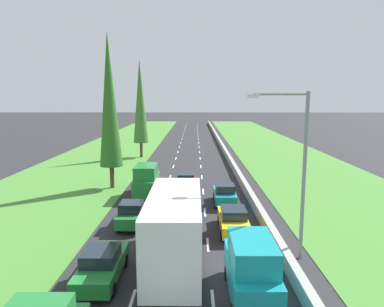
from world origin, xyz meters
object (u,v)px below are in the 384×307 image
(teal_hatchback_centre_lane, at_px, (179,200))
(poplar_tree_second, at_px, (109,100))
(street_light_mast, at_px, (298,164))
(yellow_sedan_right_lane, at_px, (233,220))
(green_sedan_left_lane, at_px, (102,265))
(green_hatchback_left_lane, at_px, (132,214))
(green_van_left_lane_fourth, at_px, (146,180))
(white_box_truck_centre_lane, at_px, (176,229))
(teal_hatchback_right_lane, at_px, (225,194))
(teal_van_right_lane, at_px, (251,269))
(red_hatchback_centre_lane, at_px, (186,182))
(poplar_tree_third, at_px, (140,102))

(teal_hatchback_centre_lane, bearing_deg, poplar_tree_second, 134.95)
(street_light_mast, bearing_deg, yellow_sedan_right_lane, 127.86)
(green_sedan_left_lane, bearing_deg, green_hatchback_left_lane, 88.84)
(teal_hatchback_centre_lane, distance_m, yellow_sedan_right_lane, 5.76)
(green_van_left_lane_fourth, distance_m, yellow_sedan_right_lane, 10.91)
(white_box_truck_centre_lane, bearing_deg, yellow_sedan_right_lane, 56.24)
(teal_hatchback_right_lane, distance_m, street_light_mast, 11.17)
(green_hatchback_left_lane, distance_m, teal_hatchback_right_lane, 8.36)
(poplar_tree_second, bearing_deg, teal_hatchback_right_lane, -26.08)
(green_sedan_left_lane, bearing_deg, green_van_left_lane_fourth, 89.49)
(teal_van_right_lane, xyz_separation_m, street_light_mast, (2.99, 4.01, 3.83))
(green_sedan_left_lane, relative_size, yellow_sedan_right_lane, 1.00)
(green_hatchback_left_lane, xyz_separation_m, poplar_tree_second, (-3.72, 10.08, 7.57))
(yellow_sedan_right_lane, bearing_deg, red_hatchback_centre_lane, 108.07)
(green_hatchback_left_lane, bearing_deg, yellow_sedan_right_lane, -9.35)
(green_hatchback_left_lane, height_order, street_light_mast, street_light_mast)
(green_hatchback_left_lane, distance_m, poplar_tree_third, 29.05)
(white_box_truck_centre_lane, xyz_separation_m, green_van_left_lane_fourth, (-3.33, 13.69, -0.78))
(poplar_tree_second, bearing_deg, green_hatchback_left_lane, -69.74)
(teal_hatchback_centre_lane, relative_size, poplar_tree_second, 0.26)
(poplar_tree_third, bearing_deg, red_hatchback_centre_lane, -69.53)
(teal_van_right_lane, distance_m, red_hatchback_centre_lane, 18.22)
(red_hatchback_centre_lane, height_order, green_van_left_lane_fourth, green_van_left_lane_fourth)
(teal_hatchback_centre_lane, xyz_separation_m, green_hatchback_left_lane, (-3.06, -3.29, 0.00))
(green_sedan_left_lane, relative_size, red_hatchback_centre_lane, 1.15)
(teal_hatchback_centre_lane, bearing_deg, green_hatchback_left_lane, -132.99)
(yellow_sedan_right_lane, relative_size, poplar_tree_third, 0.32)
(teal_hatchback_right_lane, bearing_deg, green_hatchback_left_lane, -143.54)
(yellow_sedan_right_lane, xyz_separation_m, poplar_tree_second, (-10.50, 11.20, 7.60))
(teal_van_right_lane, xyz_separation_m, green_sedan_left_lane, (-6.85, 1.51, -0.59))
(red_hatchback_centre_lane, distance_m, teal_hatchback_right_lane, 5.23)
(teal_van_right_lane, xyz_separation_m, red_hatchback_centre_lane, (-3.24, 17.93, -0.56))
(green_van_left_lane_fourth, bearing_deg, green_hatchback_left_lane, -89.87)
(red_hatchback_centre_lane, xyz_separation_m, poplar_tree_third, (-7.03, 18.84, 7.27))
(teal_van_right_lane, height_order, green_van_left_lane_fourth, same)
(poplar_tree_third, bearing_deg, teal_hatchback_right_lane, -65.82)
(white_box_truck_centre_lane, distance_m, street_light_mast, 7.21)
(green_hatchback_left_lane, bearing_deg, poplar_tree_second, 110.26)
(green_van_left_lane_fourth, bearing_deg, teal_van_right_lane, -67.56)
(green_van_left_lane_fourth, bearing_deg, red_hatchback_centre_lane, 25.54)
(teal_van_right_lane, height_order, red_hatchback_centre_lane, teal_van_right_lane)
(teal_van_right_lane, bearing_deg, green_hatchback_left_lane, 127.06)
(red_hatchback_centre_lane, height_order, poplar_tree_second, poplar_tree_second)
(white_box_truck_centre_lane, distance_m, teal_hatchback_right_lane, 11.85)
(red_hatchback_centre_lane, bearing_deg, poplar_tree_second, 171.86)
(white_box_truck_centre_lane, xyz_separation_m, poplar_tree_second, (-7.04, 16.38, 6.23))
(street_light_mast, bearing_deg, poplar_tree_third, 112.04)
(red_hatchback_centre_lane, height_order, street_light_mast, street_light_mast)
(teal_van_right_lane, distance_m, green_hatchback_left_lane, 11.13)
(green_sedan_left_lane, distance_m, teal_hatchback_right_lane, 14.12)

